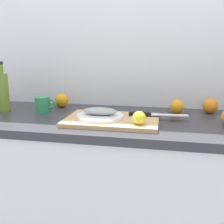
# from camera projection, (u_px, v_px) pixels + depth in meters

# --- Properties ---
(back_wall) EXTENTS (3.20, 0.05, 2.50)m
(back_wall) POSITION_uv_depth(u_px,v_px,m) (136.00, 48.00, 1.57)
(back_wall) COLOR white
(back_wall) RESTS_ON ground_plane
(kitchen_counter) EXTENTS (2.00, 0.60, 0.90)m
(kitchen_counter) POSITION_uv_depth(u_px,v_px,m) (126.00, 198.00, 1.44)
(kitchen_counter) COLOR white
(kitchen_counter) RESTS_ON ground_plane
(cutting_board) EXTENTS (0.44, 0.29, 0.02)m
(cutting_board) POSITION_uv_depth(u_px,v_px,m) (112.00, 120.00, 1.27)
(cutting_board) COLOR tan
(cutting_board) RESTS_ON kitchen_counter
(white_plate) EXTENTS (0.23, 0.23, 0.01)m
(white_plate) POSITION_uv_depth(u_px,v_px,m) (100.00, 116.00, 1.27)
(white_plate) COLOR white
(white_plate) RESTS_ON cutting_board
(fish_fillet) EXTENTS (0.17, 0.07, 0.04)m
(fish_fillet) POSITION_uv_depth(u_px,v_px,m) (100.00, 111.00, 1.27)
(fish_fillet) COLOR #999E99
(fish_fillet) RESTS_ON white_plate
(chef_knife) EXTENTS (0.29, 0.04, 0.02)m
(chef_knife) POSITION_uv_depth(u_px,v_px,m) (151.00, 115.00, 1.30)
(chef_knife) COLOR silver
(chef_knife) RESTS_ON cutting_board
(lemon_0) EXTENTS (0.06, 0.06, 0.06)m
(lemon_0) POSITION_uv_depth(u_px,v_px,m) (139.00, 118.00, 1.16)
(lemon_0) COLOR yellow
(lemon_0) RESTS_ON cutting_board
(olive_oil_bottle) EXTENTS (0.06, 0.06, 0.28)m
(olive_oil_bottle) POSITION_uv_depth(u_px,v_px,m) (3.00, 91.00, 1.47)
(olive_oil_bottle) COLOR olive
(olive_oil_bottle) RESTS_ON kitchen_counter
(coffee_mug_0) EXTENTS (0.12, 0.08, 0.09)m
(coffee_mug_0) POSITION_uv_depth(u_px,v_px,m) (43.00, 104.00, 1.47)
(coffee_mug_0) COLOR #338C59
(coffee_mug_0) RESTS_ON kitchen_counter
(orange_0) EXTENTS (0.08, 0.08, 0.08)m
(orange_0) POSITION_uv_depth(u_px,v_px,m) (177.00, 107.00, 1.43)
(orange_0) COLOR orange
(orange_0) RESTS_ON kitchen_counter
(orange_1) EXTENTS (0.08, 0.08, 0.08)m
(orange_1) POSITION_uv_depth(u_px,v_px,m) (210.00, 106.00, 1.44)
(orange_1) COLOR orange
(orange_1) RESTS_ON kitchen_counter
(orange_2) EXTENTS (0.08, 0.08, 0.08)m
(orange_2) POSITION_uv_depth(u_px,v_px,m) (61.00, 100.00, 1.60)
(orange_2) COLOR orange
(orange_2) RESTS_ON kitchen_counter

